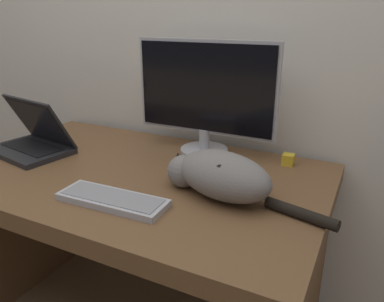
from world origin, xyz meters
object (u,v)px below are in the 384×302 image
(laptop, at_px, (33,141))
(cat, at_px, (220,174))
(external_keyboard, at_px, (112,200))
(monitor, at_px, (205,96))

(laptop, height_order, cat, laptop)
(external_keyboard, xyz_separation_m, cat, (0.26, 0.18, 0.06))
(laptop, xyz_separation_m, cat, (0.81, -0.03, 0.03))
(laptop, xyz_separation_m, external_keyboard, (0.55, -0.21, -0.03))
(monitor, relative_size, cat, 1.05)
(monitor, relative_size, laptop, 1.59)
(laptop, bearing_deg, cat, 8.14)
(monitor, height_order, cat, monitor)
(monitor, distance_m, cat, 0.40)
(external_keyboard, bearing_deg, laptop, 157.22)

